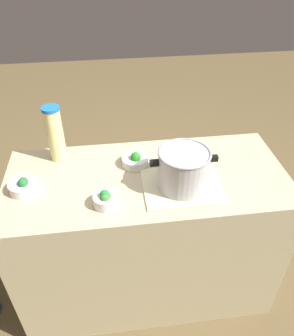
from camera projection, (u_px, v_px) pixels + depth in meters
ground_plane at (147, 281)px, 2.14m from camera, size 8.00×8.00×0.00m
counter_slab at (147, 236)px, 1.87m from camera, size 1.36×0.61×0.85m
dish_cloth at (182, 186)px, 1.55m from camera, size 0.36×0.29×0.01m
cooking_pot at (183, 169)px, 1.49m from camera, size 0.30×0.23×0.19m
lemonade_pitcher at (55, 134)px, 1.64m from camera, size 0.08×0.08×0.29m
broccoli_bowl_front at (24, 186)px, 1.52m from camera, size 0.13×0.13×0.07m
broccoli_bowl_center at (105, 199)px, 1.44m from camera, size 0.10×0.10×0.08m
broccoli_bowl_back at (135, 160)px, 1.67m from camera, size 0.13×0.13×0.08m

